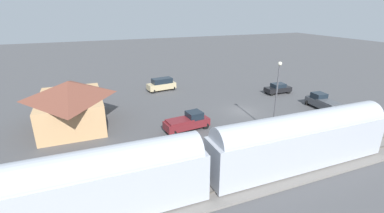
% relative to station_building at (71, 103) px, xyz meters
% --- Properties ---
extents(ground_plane, '(200.00, 200.00, 0.00)m').
position_rel_station_building_xyz_m(ground_plane, '(-4.00, -22.00, -2.91)').
color(ground_plane, '#4C4C4F').
extents(railway_track, '(4.80, 70.00, 0.30)m').
position_rel_station_building_xyz_m(railway_track, '(-18.00, -22.00, -2.81)').
color(railway_track, slate).
rests_on(railway_track, ground).
extents(platform, '(3.20, 46.00, 0.30)m').
position_rel_station_building_xyz_m(platform, '(-14.00, -22.00, -2.76)').
color(platform, '#B7B2A8').
rests_on(platform, ground).
extents(station_building, '(11.39, 7.89, 5.59)m').
position_rel_station_building_xyz_m(station_building, '(0.00, 0.00, 0.00)').
color(station_building, tan).
rests_on(station_building, ground).
extents(pedestrian_on_platform, '(0.36, 0.36, 1.71)m').
position_rel_station_building_xyz_m(pedestrian_on_platform, '(-14.12, -15.63, -1.63)').
color(pedestrian_on_platform, brown).
rests_on(pedestrian_on_platform, platform).
extents(pickup_maroon, '(2.57, 5.59, 2.14)m').
position_rel_station_building_xyz_m(pickup_maroon, '(-6.76, -12.61, -1.88)').
color(pickup_maroon, maroon).
rests_on(pickup_maroon, ground).
extents(sedan_black, '(1.95, 4.54, 1.74)m').
position_rel_station_building_xyz_m(sedan_black, '(1.19, -32.17, -2.03)').
color(sedan_black, black).
rests_on(sedan_black, ground).
extents(suv_tan, '(2.61, 5.12, 2.22)m').
position_rel_station_building_xyz_m(suv_tan, '(10.22, -14.30, -1.76)').
color(suv_tan, '#C6B284').
rests_on(suv_tan, ground).
extents(pickup_charcoal, '(5.53, 2.78, 2.14)m').
position_rel_station_building_xyz_m(pickup_charcoal, '(-7.43, -33.14, -1.88)').
color(pickup_charcoal, '#47494F').
rests_on(pickup_charcoal, ground).
extents(light_pole_near_platform, '(0.44, 0.44, 8.34)m').
position_rel_station_building_xyz_m(light_pole_near_platform, '(-11.20, -21.55, 2.29)').
color(light_pole_near_platform, '#515156').
rests_on(light_pole_near_platform, ground).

